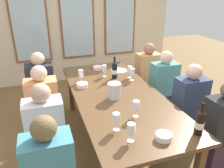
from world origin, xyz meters
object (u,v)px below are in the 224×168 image
object	(u,v)px
wine_glass_3	(81,74)
wine_glass_6	(130,70)
tasting_bowl_2	(98,68)
seated_person_2	(47,136)
wine_bottle_1	(115,70)
wine_bottle_0	(200,122)
wine_glass_0	(131,129)
seated_person_6	(44,110)
metal_pitcher	(114,91)
seated_person_3	(189,108)
tasting_bowl_0	(82,85)
wine_glass_2	(136,106)
wine_glass_4	(116,119)
seated_person_1	(221,132)
dining_table	(117,98)
seated_person_7	(163,89)
seated_person_4	(42,90)
seated_person_5	(147,77)
white_plate_0	(119,71)
tasting_bowl_1	(164,136)
wine_glass_1	(104,69)
wine_glass_5	(132,72)

from	to	relation	value
wine_glass_3	wine_glass_6	bearing A→B (deg)	-5.39
tasting_bowl_2	seated_person_2	size ratio (longest dim) A/B	0.13
wine_bottle_1	wine_bottle_0	bearing A→B (deg)	-79.87
wine_bottle_0	wine_glass_3	xyz separation A→B (m)	(-0.74, 1.49, 0.00)
wine_glass_0	seated_person_6	world-z (taller)	seated_person_6
wine_glass_0	seated_person_6	size ratio (longest dim) A/B	0.16
metal_pitcher	seated_person_3	bearing A→B (deg)	-10.07
tasting_bowl_0	wine_bottle_1	bearing A→B (deg)	17.43
wine_glass_2	wine_glass_4	xyz separation A→B (m)	(-0.26, -0.16, -0.00)
seated_person_1	dining_table	bearing A→B (deg)	136.48
seated_person_2	seated_person_7	world-z (taller)	same
seated_person_1	seated_person_4	size ratio (longest dim) A/B	1.00
tasting_bowl_0	seated_person_4	bearing A→B (deg)	133.53
seated_person_2	metal_pitcher	bearing A→B (deg)	13.26
wine_glass_2	wine_glass_4	distance (m)	0.30
dining_table	wine_glass_3	bearing A→B (deg)	124.91
wine_glass_4	seated_person_5	xyz separation A→B (m)	(1.14, 1.58, -0.33)
white_plate_0	wine_glass_0	distance (m)	1.73
seated_person_5	wine_glass_0	bearing A→B (deg)	-121.24
tasting_bowl_1	wine_glass_2	bearing A→B (deg)	100.79
wine_glass_4	seated_person_2	world-z (taller)	seated_person_2
wine_glass_0	wine_glass_6	bearing A→B (deg)	67.51
white_plate_0	wine_glass_1	xyz separation A→B (m)	(-0.28, -0.16, 0.12)
dining_table	wine_glass_1	xyz separation A→B (m)	(0.02, 0.59, 0.19)
tasting_bowl_2	seated_person_2	xyz separation A→B (m)	(-0.89, -1.23, -0.24)
wine_bottle_1	tasting_bowl_0	xyz separation A→B (m)	(-0.50, -0.16, -0.10)
metal_pitcher	wine_glass_6	distance (m)	0.68
tasting_bowl_1	seated_person_7	bearing A→B (deg)	58.71
seated_person_4	seated_person_7	world-z (taller)	same
metal_pitcher	white_plate_0	bearing A→B (deg)	66.14
dining_table	wine_glass_3	size ratio (longest dim) A/B	13.47
tasting_bowl_0	seated_person_2	world-z (taller)	seated_person_2
dining_table	wine_glass_1	world-z (taller)	wine_glass_1
wine_glass_2	seated_person_1	xyz separation A→B (m)	(0.88, -0.27, -0.34)
wine_bottle_1	seated_person_1	size ratio (longest dim) A/B	0.29
seated_person_1	wine_glass_5	bearing A→B (deg)	114.65
wine_glass_5	wine_glass_2	bearing A→B (deg)	-111.44
wine_bottle_0	tasting_bowl_2	xyz separation A→B (m)	(-0.39, 1.93, -0.09)
seated_person_2	seated_person_6	world-z (taller)	same
wine_bottle_1	tasting_bowl_2	bearing A→B (deg)	105.80
tasting_bowl_1	seated_person_4	xyz separation A→B (m)	(-0.95, 1.83, -0.24)
seated_person_7	wine_glass_4	bearing A→B (deg)	-136.98
tasting_bowl_0	seated_person_4	world-z (taller)	seated_person_4
wine_glass_5	wine_glass_1	bearing A→B (deg)	140.84
wine_bottle_1	tasting_bowl_1	xyz separation A→B (m)	(-0.06, -1.45, -0.09)
seated_person_1	seated_person_6	bearing A→B (deg)	148.16
wine_glass_1	seated_person_4	bearing A→B (deg)	162.90
wine_bottle_1	wine_glass_6	bearing A→B (deg)	-14.86
seated_person_4	seated_person_3	bearing A→B (deg)	-33.17
seated_person_1	seated_person_7	distance (m)	1.17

